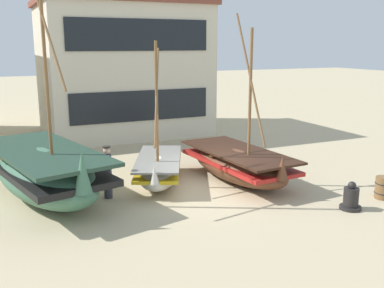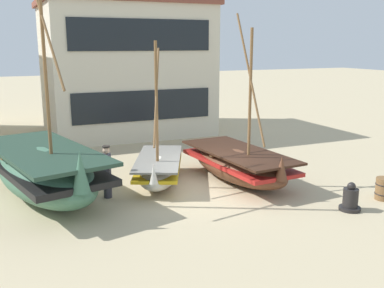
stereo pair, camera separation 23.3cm
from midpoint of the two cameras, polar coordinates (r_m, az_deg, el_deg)
ground_plane at (r=14.85m, az=2.01°, el=-6.06°), size 120.00×120.00×0.00m
fishing_boat_near_left at (r=15.62m, az=-3.84°, el=-3.13°), size 2.91×4.13×4.88m
fishing_boat_centre_large at (r=14.64m, az=-17.90°, el=-3.34°), size 3.75×6.35×7.67m
fishing_boat_far_right at (r=15.91m, az=6.38°, el=-2.56°), size 2.37×5.12×5.77m
fisherman_by_hull at (r=14.25m, az=-10.34°, el=-3.56°), size 0.34×0.42×1.68m
capstan_winch at (r=13.95m, az=20.05°, el=-6.68°), size 0.63×0.63×0.85m
wooden_barrel at (r=15.26m, az=23.75°, el=-5.26°), size 0.56×0.56×0.70m
harbor_building_main at (r=24.78m, az=-8.31°, el=9.63°), size 8.58×6.70×6.99m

